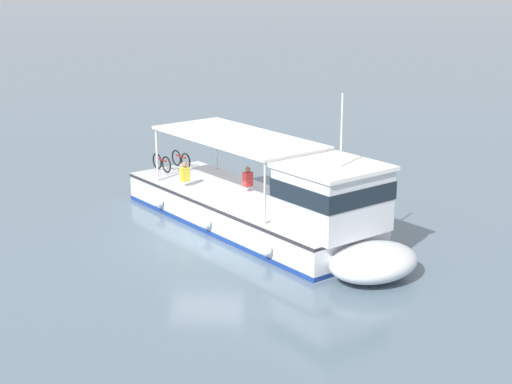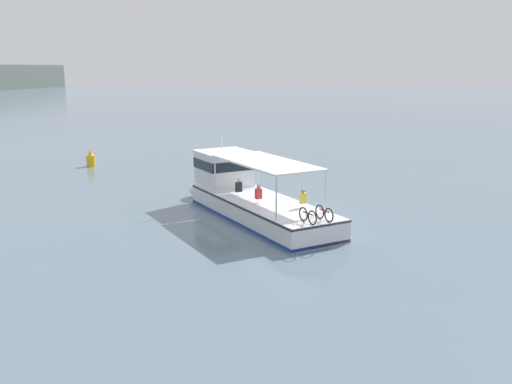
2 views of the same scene
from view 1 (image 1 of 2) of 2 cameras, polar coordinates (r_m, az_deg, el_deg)
ground_plane at (r=25.93m, az=-3.77°, el=-3.62°), size 400.00×400.00×0.00m
ferry_main at (r=25.80m, az=1.38°, el=-1.32°), size 12.01×10.13×5.32m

